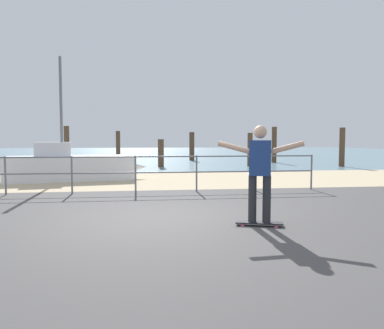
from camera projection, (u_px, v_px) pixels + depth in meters
The scene contains 14 objects.
ground_plane at pixel (165, 234), 5.88m from camera, with size 24.00×10.00×0.04m, color #474444.
beach_strip at pixel (153, 180), 13.79m from camera, with size 24.00×6.00×0.04m, color tan.
sea_surface at pixel (147, 153), 41.50m from camera, with size 72.00×50.00×0.04m, color slate.
railing_fence at pixel (104, 169), 10.20m from camera, with size 12.02×0.05×1.05m.
sailboat at pixel (76, 166), 13.51m from camera, with size 5.06×2.17×4.42m.
skateboard at pixel (259, 223), 6.38m from camera, with size 0.82×0.43×0.08m.
skateboarder at pixel (260, 168), 6.32m from camera, with size 1.41×0.52×1.65m.
groyne_post_0 at pixel (67, 147), 19.48m from camera, with size 0.27×0.27×2.20m, color #513826.
groyne_post_1 at pixel (118, 148), 22.47m from camera, with size 0.26×0.26×2.01m, color #513826.
groyne_post_2 at pixel (161, 153), 20.15m from camera, with size 0.32×0.32×1.51m, color #513826.
groyne_post_3 at pixel (192, 146), 26.39m from camera, with size 0.36×0.36×2.01m, color #513826.
groyne_post_4 at pixel (250, 150), 20.60m from camera, with size 0.28×0.28×1.86m, color #513826.
groyne_post_5 at pixel (274, 145), 23.85m from camera, with size 0.32×0.32×2.30m, color #513826.
groyne_post_6 at pixel (342, 147), 20.33m from camera, with size 0.30×0.30×2.14m, color #513826.
Camera 1 is at (-0.31, -6.80, 1.50)m, focal length 34.88 mm.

